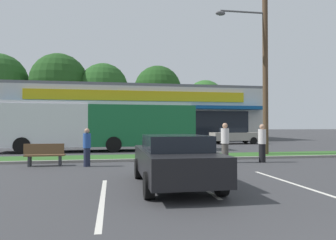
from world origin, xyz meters
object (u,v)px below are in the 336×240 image
object	(u,v)px
utility_pole	(263,50)
pedestrian_near_bench	(262,143)
car_0	(83,136)
car_1	(235,136)
bus_stop_bench	(45,154)
pedestrian_mid	(87,147)
car_2	(174,159)
pedestrian_far	(225,143)
city_bus	(99,125)

from	to	relation	value
utility_pole	pedestrian_near_bench	world-z (taller)	utility_pole
car_0	car_1	bearing A→B (deg)	177.22
utility_pole	bus_stop_bench	bearing A→B (deg)	-168.67
utility_pole	pedestrian_mid	size ratio (longest dim) A/B	7.00
car_1	pedestrian_near_bench	size ratio (longest dim) A/B	2.54
bus_stop_bench	car_0	size ratio (longest dim) A/B	0.37
car_2	pedestrian_mid	world-z (taller)	pedestrian_mid
car_1	pedestrian_near_bench	bearing A→B (deg)	-107.72
pedestrian_far	pedestrian_mid	bearing A→B (deg)	-141.99
bus_stop_bench	pedestrian_mid	xyz separation A→B (m)	(1.75, -0.42, 0.30)
car_0	pedestrian_mid	size ratio (longest dim) A/B	2.73
pedestrian_near_bench	pedestrian_far	distance (m)	1.76
pedestrian_near_bench	pedestrian_far	xyz separation A→B (m)	(-1.75, 0.16, 0.03)
pedestrian_near_bench	city_bus	bearing A→B (deg)	-121.68
pedestrian_mid	pedestrian_far	distance (m)	6.13
bus_stop_bench	pedestrian_far	size ratio (longest dim) A/B	0.88
bus_stop_bench	car_1	size ratio (longest dim) A/B	0.36
utility_pole	city_bus	xyz separation A→B (m)	(-9.18, 5.15, -4.15)
car_1	pedestrian_near_bench	world-z (taller)	pedestrian_near_bench
car_2	pedestrian_far	distance (m)	5.94
utility_pole	pedestrian_near_bench	distance (m)	5.85
car_1	car_2	xyz separation A→B (m)	(-9.50, -18.44, -0.01)
car_2	pedestrian_near_bench	xyz separation A→B (m)	(5.12, 4.73, 0.13)
city_bus	utility_pole	bearing A→B (deg)	149.16
pedestrian_near_bench	pedestrian_mid	distance (m)	7.88
utility_pole	city_bus	size ratio (longest dim) A/B	0.87
car_2	pedestrian_near_bench	bearing A→B (deg)	-47.28
city_bus	car_2	size ratio (longest dim) A/B	2.83
utility_pole	bus_stop_bench	distance (m)	12.52
bus_stop_bench	car_0	world-z (taller)	car_0
car_2	pedestrian_far	size ratio (longest dim) A/B	2.49
city_bus	car_0	xyz separation A→B (m)	(-1.59, 6.61, -0.96)
utility_pole	city_bus	distance (m)	11.31
utility_pole	bus_stop_bench	world-z (taller)	utility_pole
city_bus	car_0	world-z (taller)	city_bus
utility_pole	pedestrian_far	world-z (taller)	utility_pole
utility_pole	car_1	size ratio (longest dim) A/B	2.48
car_0	car_2	bearing A→B (deg)	102.40
bus_stop_bench	car_2	size ratio (longest dim) A/B	0.35
car_0	pedestrian_far	size ratio (longest dim) A/B	2.38
car_0	pedestrian_mid	distance (m)	14.47
city_bus	bus_stop_bench	bearing A→B (deg)	74.08
bus_stop_bench	pedestrian_near_bench	xyz separation A→B (m)	(9.63, -0.40, 0.38)
bus_stop_bench	pedestrian_mid	bearing A→B (deg)	166.43
car_1	pedestrian_far	distance (m)	14.88
car_0	pedestrian_far	xyz separation A→B (m)	(7.57, -14.22, 0.11)
city_bus	pedestrian_mid	xyz separation A→B (m)	(-0.14, -7.79, -0.97)
pedestrian_mid	pedestrian_far	bearing A→B (deg)	-133.00
car_2	pedestrian_far	world-z (taller)	pedestrian_far
car_1	bus_stop_bench	bearing A→B (deg)	-136.47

